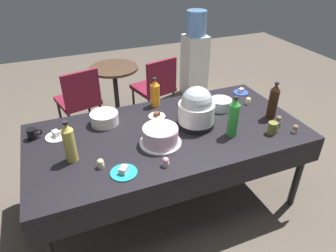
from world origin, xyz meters
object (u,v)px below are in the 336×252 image
dessert_plate_teal (124,172)px  soda_bottle_cola (273,101)px  dessert_plate_cream (157,116)px  cupcake_berry (100,163)px  cupcake_cocoa (151,126)px  water_cooler (195,57)px  dessert_plate_white (56,136)px  cupcake_rose (248,101)px  cupcake_mint (295,129)px  soda_bottle_ginger_ale (69,143)px  frosted_layer_cake (160,136)px  coffee_mug_olive (273,128)px  cupcake_vanilla (166,162)px  dessert_plate_cobalt (241,92)px  ceramic_snack_bowl (104,118)px  cupcake_lemon (279,120)px  slow_cooker (197,109)px  potluck_table (168,138)px  maroon_chair_right (156,85)px  soda_bottle_lime_soda (233,118)px  soda_bottle_orange_juice (155,93)px  glass_salad_bowl (221,104)px  coffee_mug_black (32,134)px  maroon_chair_left (79,98)px

dessert_plate_teal → soda_bottle_cola: (1.37, 0.24, 0.14)m
dessert_plate_cream → cupcake_berry: 0.78m
cupcake_cocoa → soda_bottle_cola: 1.05m
dessert_plate_teal → water_cooler: water_cooler is taller
dessert_plate_white → cupcake_rose: cupcake_rose is taller
cupcake_mint → soda_bottle_ginger_ale: (-1.69, 0.30, 0.11)m
frosted_layer_cake → coffee_mug_olive: bearing=-13.0°
cupcake_mint → coffee_mug_olive: (-0.18, 0.06, 0.02)m
cupcake_vanilla → dessert_plate_cobalt: bearing=34.7°
frosted_layer_cake → cupcake_mint: 1.08m
ceramic_snack_bowl → cupcake_lemon: ceramic_snack_bowl is taller
dessert_plate_white → cupcake_vanilla: cupcake_vanilla is taller
slow_cooker → cupcake_berry: (-0.84, -0.24, -0.12)m
potluck_table → maroon_chair_right: (0.42, 1.42, -0.20)m
maroon_chair_right → cupcake_cocoa: bearing=-111.6°
slow_cooker → water_cooler: 2.20m
soda_bottle_lime_soda → soda_bottle_orange_juice: (-0.39, 0.69, -0.03)m
glass_salad_bowl → soda_bottle_lime_soda: 0.45m
glass_salad_bowl → soda_bottle_lime_soda: size_ratio=0.60×
soda_bottle_ginger_ale → maroon_chair_right: soda_bottle_ginger_ale is taller
soda_bottle_orange_juice → soda_bottle_cola: soda_bottle_cola is taller
cupcake_rose → coffee_mug_black: bearing=175.6°
dessert_plate_cream → dessert_plate_teal: dessert_plate_teal is taller
soda_bottle_lime_soda → soda_bottle_cola: (0.47, 0.11, -0.00)m
glass_salad_bowl → ceramic_snack_bowl: bearing=172.5°
potluck_table → soda_bottle_ginger_ale: (-0.76, -0.09, 0.21)m
soda_bottle_lime_soda → maroon_chair_left: (-0.98, 1.66, -0.41)m
maroon_chair_left → maroon_chair_right: (0.95, 0.00, 0.00)m
slow_cooker → cupcake_cocoa: (-0.36, 0.08, -0.12)m
slow_cooker → coffee_mug_black: slow_cooker is taller
maroon_chair_left → cupcake_berry: bearing=-92.0°
dessert_plate_white → soda_bottle_ginger_ale: size_ratio=0.55×
cupcake_berry → water_cooler: 2.85m
dessert_plate_white → soda_bottle_cola: size_ratio=0.53×
coffee_mug_olive → coffee_mug_black: 1.87m
dessert_plate_white → cupcake_berry: 0.55m
dessert_plate_cobalt → cupcake_rose: (-0.08, -0.23, 0.02)m
frosted_layer_cake → coffee_mug_black: bearing=153.9°
slow_cooker → maroon_chair_left: (-0.78, 1.43, -0.41)m
cupcake_vanilla → soda_bottle_ginger_ale: bearing=152.3°
cupcake_vanilla → dessert_plate_cream: bearing=74.3°
cupcake_lemon → cupcake_cocoa: bearing=163.1°
frosted_layer_cake → water_cooler: bearing=57.3°
ceramic_snack_bowl → cupcake_vanilla: ceramic_snack_bowl is taller
cupcake_berry → coffee_mug_black: 0.68m
potluck_table → dessert_plate_teal: 0.59m
cupcake_rose → cupcake_cocoa: same height
ceramic_snack_bowl → cupcake_lemon: 1.45m
dessert_plate_cream → maroon_chair_left: bearing=114.6°
potluck_table → soda_bottle_ginger_ale: size_ratio=6.99×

